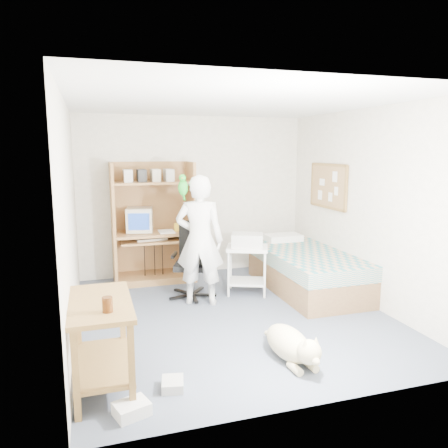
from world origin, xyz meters
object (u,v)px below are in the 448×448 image
(side_desk, at_px, (102,331))
(dog, at_px, (291,344))
(office_chair, at_px, (192,270))
(computer_hutch, at_px, (153,227))
(person, at_px, (200,240))
(printer_cart, at_px, (247,262))
(bed, at_px, (306,270))

(side_desk, relative_size, dog, 1.02)
(side_desk, height_order, office_chair, office_chair)
(computer_hutch, xyz_separation_m, person, (0.42, -1.21, 0.02))
(dog, bearing_deg, person, 99.61)
(computer_hutch, bearing_deg, side_desk, -106.14)
(side_desk, relative_size, office_chair, 0.99)
(office_chair, bearing_deg, printer_cart, 13.25)
(side_desk, xyz_separation_m, office_chair, (1.24, 2.03, -0.13))
(computer_hutch, relative_size, bed, 0.89)
(bed, height_order, person, person)
(bed, bearing_deg, printer_cart, 172.67)
(office_chair, relative_size, person, 0.60)
(side_desk, height_order, printer_cart, side_desk)
(computer_hutch, xyz_separation_m, printer_cart, (1.15, -1.01, -0.38))
(side_desk, bearing_deg, dog, -1.88)
(printer_cart, bearing_deg, bed, 15.11)
(person, bearing_deg, office_chair, -63.46)
(dog, height_order, printer_cart, printer_cart)
(bed, bearing_deg, computer_hutch, 150.71)
(side_desk, xyz_separation_m, printer_cart, (2.00, 1.93, -0.05))
(office_chair, bearing_deg, dog, -56.43)
(person, distance_m, dog, 1.96)
(person, bearing_deg, dog, 124.73)
(office_chair, xyz_separation_m, person, (0.03, -0.30, 0.48))
(side_desk, bearing_deg, person, 53.52)
(office_chair, xyz_separation_m, dog, (0.47, -2.08, -0.20))
(bed, distance_m, office_chair, 1.62)
(bed, bearing_deg, dog, -121.17)
(printer_cart, bearing_deg, side_desk, -113.63)
(dog, bearing_deg, bed, 54.47)
(computer_hutch, xyz_separation_m, bed, (2.00, -1.12, -0.53))
(bed, distance_m, printer_cart, 0.87)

